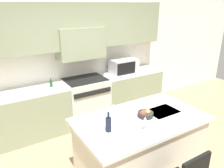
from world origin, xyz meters
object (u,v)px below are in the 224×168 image
Objects in this scene: range_stove at (86,100)px; oil_bottle_on_counter at (51,84)px; wine_bottle at (108,124)px; wine_glass_near at (145,121)px; fruit_bowl at (145,114)px; microwave at (124,66)px; wine_glass_far at (113,107)px.

oil_bottle_on_counter is at bearing 178.03° from range_stove.
wine_bottle reaches higher than wine_glass_near.
fruit_bowl is 1.97m from oil_bottle_on_counter.
microwave reaches higher than oil_bottle_on_counter.
oil_bottle_on_counter reaches higher than fruit_bowl.
wine_bottle is 0.62m from fruit_bowl.
fruit_bowl is 1.33× the size of oil_bottle_on_counter.
microwave is 1.64m from oil_bottle_on_counter.
wine_bottle reaches higher than fruit_bowl.
wine_bottle reaches higher than oil_bottle_on_counter.
microwave reaches higher than wine_bottle.
range_stove is at bearing 79.31° from wine_glass_far.
oil_bottle_on_counter is (-0.74, 1.83, 0.01)m from fruit_bowl.
wine_bottle is (-0.56, -1.86, 0.54)m from range_stove.
microwave reaches higher than wine_glass_near.
fruit_bowl is (0.06, -1.81, 0.49)m from range_stove.
range_stove is 5.41× the size of wine_glass_near.
oil_bottle_on_counter is (-0.68, 0.02, 0.50)m from range_stove.
wine_bottle reaches higher than range_stove.
wine_glass_near and wine_glass_far have the same top height.
range_stove is 0.85m from oil_bottle_on_counter.
wine_glass_near is 0.81× the size of fruit_bowl.
range_stove is at bearing 73.35° from wine_bottle.
range_stove is 5.79× the size of oil_bottle_on_counter.
microwave is 2.04m from fruit_bowl.
range_stove is 1.12m from microwave.
microwave reaches higher than range_stove.
wine_glass_far is 1.62m from oil_bottle_on_counter.
fruit_bowl is at bearing -88.18° from range_stove.
wine_glass_near is 0.53m from wine_glass_far.
wine_bottle is at bearing -128.82° from microwave.
wine_glass_far is (-1.25, -1.56, -0.03)m from microwave.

